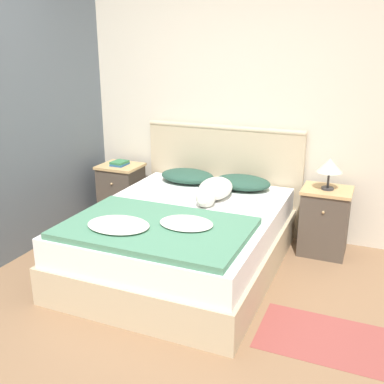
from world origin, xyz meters
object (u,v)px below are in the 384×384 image
(bed, at_px, (183,239))
(nightstand_right, at_px, (324,221))
(pillow_left, at_px, (187,176))
(pillow_right, at_px, (242,182))
(nightstand_left, at_px, (122,192))
(book_stack, at_px, (120,163))
(table_lamp, at_px, (330,166))
(dog, at_px, (214,190))

(bed, distance_m, nightstand_right, 1.33)
(pillow_left, bearing_deg, pillow_right, 0.00)
(nightstand_left, height_order, pillow_left, pillow_left)
(pillow_left, height_order, pillow_right, same)
(pillow_left, bearing_deg, book_stack, 179.46)
(pillow_left, height_order, table_lamp, table_lamp)
(pillow_right, bearing_deg, bed, -110.73)
(bed, bearing_deg, table_lamp, 34.79)
(dog, height_order, book_stack, dog)
(bed, relative_size, dog, 3.03)
(nightstand_left, relative_size, nightstand_right, 1.00)
(pillow_right, relative_size, dog, 0.84)
(dog, height_order, table_lamp, table_lamp)
(pillow_right, height_order, table_lamp, table_lamp)
(nightstand_left, xyz_separation_m, nightstand_right, (2.16, 0.00, 0.00))
(bed, height_order, nightstand_right, nightstand_right)
(nightstand_right, relative_size, pillow_right, 1.13)
(nightstand_left, relative_size, pillow_left, 1.13)
(nightstand_left, bearing_deg, dog, -18.64)
(bed, bearing_deg, pillow_right, 69.27)
(nightstand_left, distance_m, dog, 1.33)
(nightstand_left, bearing_deg, pillow_left, -0.83)
(bed, bearing_deg, dog, 67.70)
(bed, bearing_deg, book_stack, 144.77)
(bed, xyz_separation_m, book_stack, (-1.09, 0.77, 0.39))
(bed, distance_m, nightstand_left, 1.33)
(bed, relative_size, nightstand_right, 3.18)
(bed, distance_m, dog, 0.53)
(table_lamp, bearing_deg, book_stack, 179.61)
(table_lamp, bearing_deg, dog, -157.09)
(table_lamp, bearing_deg, pillow_left, 179.70)
(nightstand_right, height_order, pillow_left, pillow_left)
(dog, distance_m, book_stack, 1.30)
(nightstand_right, bearing_deg, bed, -144.55)
(bed, xyz_separation_m, table_lamp, (1.08, 0.75, 0.58))
(pillow_right, relative_size, table_lamp, 1.95)
(pillow_left, height_order, book_stack, book_stack)
(dog, bearing_deg, nightstand_right, 23.88)
(nightstand_left, distance_m, table_lamp, 2.23)
(bed, height_order, book_stack, book_stack)
(pillow_right, xyz_separation_m, dog, (-0.14, -0.40, 0.02))
(pillow_left, relative_size, pillow_right, 1.00)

